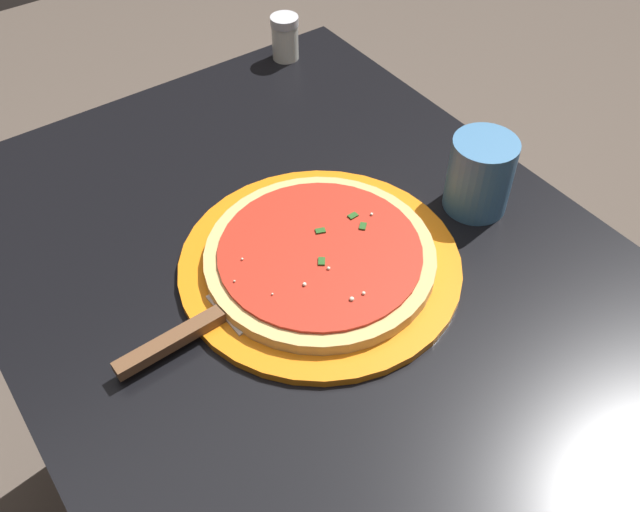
% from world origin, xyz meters
% --- Properties ---
extents(restaurant_table, '(1.05, 0.71, 0.74)m').
position_xyz_m(restaurant_table, '(0.00, 0.00, 0.60)').
color(restaurant_table, black).
rests_on(restaurant_table, ground_plane).
extents(serving_plate, '(0.34, 0.34, 0.01)m').
position_xyz_m(serving_plate, '(0.05, -0.01, 0.75)').
color(serving_plate, orange).
rests_on(serving_plate, restaurant_table).
extents(pizza, '(0.28, 0.28, 0.02)m').
position_xyz_m(pizza, '(0.05, -0.01, 0.76)').
color(pizza, '#DBB26B').
rests_on(pizza, serving_plate).
extents(pizza_server, '(0.07, 0.22, 0.01)m').
position_xyz_m(pizza_server, '(0.04, 0.15, 0.76)').
color(pizza_server, silver).
rests_on(pizza_server, serving_plate).
extents(cup_tall_drink, '(0.08, 0.08, 0.10)m').
position_xyz_m(cup_tall_drink, '(0.02, -0.24, 0.80)').
color(cup_tall_drink, teal).
rests_on(cup_tall_drink, restaurant_table).
extents(parmesan_shaker, '(0.05, 0.05, 0.07)m').
position_xyz_m(parmesan_shaker, '(0.48, -0.24, 0.78)').
color(parmesan_shaker, silver).
rests_on(parmesan_shaker, restaurant_table).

